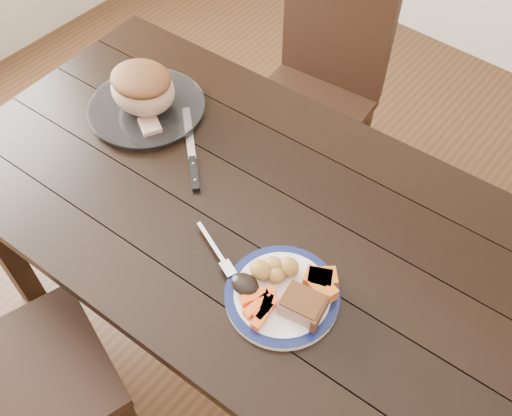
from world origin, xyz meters
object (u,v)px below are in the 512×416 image
Objects in this scene: chair_far at (317,85)px; serving_platter at (147,109)px; pork_slice at (302,305)px; dining_table at (239,220)px; fork at (218,253)px; dinner_plate at (282,296)px; carving_knife at (193,163)px; roast_joint at (143,90)px.

chair_far reaches higher than serving_platter.
pork_slice is (0.76, -0.24, 0.03)m from serving_platter.
pork_slice is at bearing -25.67° from dining_table.
dinner_plate is at bearing 23.95° from fork.
serving_platter is at bearing 161.35° from dinner_plate.
chair_far is 3.65× the size of carving_knife.
serving_platter is 0.57m from fork.
carving_knife is at bearing 164.89° from fork.
chair_far is at bearing 123.02° from pork_slice.
pork_slice is at bearing 116.00° from chair_far.
dining_table is 1.78× the size of chair_far.
serving_platter is 1.71× the size of roast_joint.
pork_slice reaches higher than serving_platter.
pork_slice is at bearing -17.63° from serving_platter.
pork_slice reaches higher than carving_knife.
fork is 0.32m from carving_knife.
dining_table is 8.30× the size of roast_joint.
fork is at bearing 103.20° from chair_far.
dining_table is at bearing 135.85° from fork.
dining_table is at bearing 36.37° from carving_knife.
chair_far reaches higher than dining_table.
fork reaches higher than carving_knife.
chair_far is at bearing 74.39° from serving_platter.
chair_far is at bearing 136.99° from carving_knife.
fork is at bearing -176.04° from dinner_plate.
fork is (0.33, -0.90, 0.25)m from chair_far.
dining_table is 0.20m from carving_knife.
fork is at bearing -25.97° from roast_joint.
dining_table is 0.45m from serving_platter.
dining_table is 17.83× the size of pork_slice.
fork is (0.08, -0.17, 0.11)m from dining_table.
roast_joint reaches higher than carving_knife.
pork_slice reaches higher than dinner_plate.
chair_far is at bearing 74.39° from roast_joint.
pork_slice is (0.33, -0.16, 0.13)m from dining_table.
chair_far is 0.72m from serving_platter.
pork_slice is 0.54m from carving_knife.
roast_joint is (-0.18, -0.65, 0.31)m from chair_far.
fork reaches higher than dining_table.
pork_slice reaches higher than dining_table.
chair_far reaches higher than roast_joint.
dining_table is 6.17× the size of dinner_plate.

